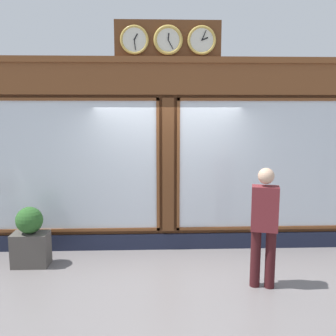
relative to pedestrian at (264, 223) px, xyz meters
The scene contains 4 objects.
shop_facade 2.21m from the pedestrian, 52.50° to the right, with size 6.70×0.42×3.92m.
pedestrian is the anchor object (origin of this frame).
planter_box 3.64m from the pedestrian, 13.95° to the right, with size 0.56×0.36×0.54m, color #4C4742.
planter_shrub 3.58m from the pedestrian, 13.95° to the right, with size 0.42×0.42×0.42m, color #285623.
Camera 1 is at (0.25, 6.48, 2.47)m, focal length 40.53 mm.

